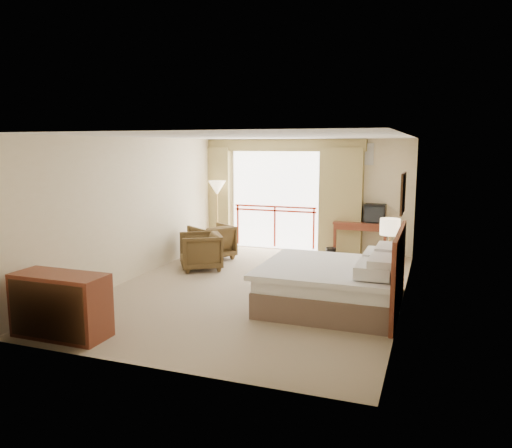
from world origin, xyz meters
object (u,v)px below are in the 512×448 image
at_px(armchair_far, 212,259).
at_px(nightstand, 388,273).
at_px(tv, 375,213).
at_px(side_table, 202,245).
at_px(bed, 335,284).
at_px(floor_lamp, 217,190).
at_px(table_lamp, 390,227).
at_px(desk, 362,229).
at_px(dresser, 61,305).
at_px(wastebasket, 331,254).
at_px(armchair_near, 201,269).

bearing_deg(armchair_far, nightstand, 105.92).
bearing_deg(tv, side_table, -144.27).
xyz_separation_m(bed, floor_lamp, (-3.64, 3.58, 1.07)).
bearing_deg(table_lamp, desk, 107.37).
bearing_deg(side_table, dresser, -88.06).
xyz_separation_m(desk, wastebasket, (-0.57, -0.71, -0.49)).
height_order(tv, wastebasket, tv).
height_order(nightstand, side_table, nightstand).
bearing_deg(bed, side_table, 147.43).
bearing_deg(bed, dresser, -142.47).
bearing_deg(wastebasket, armchair_far, -162.82).
xyz_separation_m(bed, tv, (0.15, 3.92, 0.64)).
bearing_deg(armchair_far, dresser, 34.79).
height_order(nightstand, wastebasket, nightstand).
height_order(bed, nightstand, bed).
bearing_deg(nightstand, tv, 104.31).
bearing_deg(armchair_far, side_table, 19.33).
bearing_deg(side_table, nightstand, -13.40).
distance_m(bed, dresser, 4.05).
distance_m(bed, side_table, 3.99).
relative_size(bed, tv, 4.55).
bearing_deg(tv, armchair_near, -134.25).
relative_size(desk, wastebasket, 4.43).
relative_size(wastebasket, armchair_far, 0.33).
distance_m(armchair_near, floor_lamp, 2.59).
relative_size(table_lamp, armchair_far, 0.71).
xyz_separation_m(desk, dresser, (-3.06, -6.45, -0.19)).
relative_size(bed, table_lamp, 3.48).
xyz_separation_m(tv, wastebasket, (-0.87, -0.65, -0.87)).
xyz_separation_m(table_lamp, dresser, (-3.92, -3.69, -0.70)).
relative_size(bed, floor_lamp, 1.26).
xyz_separation_m(armchair_far, floor_lamp, (-0.36, 1.10, 1.45)).
distance_m(table_lamp, wastebasket, 2.69).
bearing_deg(armchair_near, dresser, -34.14).
relative_size(nightstand, tv, 1.41).
height_order(tv, side_table, tv).
bearing_deg(armchair_near, table_lamp, 53.49).
height_order(desk, side_table, desk).
relative_size(nightstand, wastebasket, 2.37).
bearing_deg(armchair_far, wastebasket, 141.16).
bearing_deg(floor_lamp, armchair_near, -75.16).
xyz_separation_m(nightstand, armchair_near, (-3.80, 0.33, -0.33)).
height_order(desk, tv, tv).
height_order(bed, side_table, bed).
xyz_separation_m(floor_lamp, dresser, (0.43, -6.04, -1.02)).
relative_size(bed, armchair_near, 2.54).
xyz_separation_m(armchair_near, floor_lamp, (-0.55, 2.07, 1.45)).
distance_m(desk, floor_lamp, 3.61).
bearing_deg(tv, wastebasket, -134.29).
distance_m(table_lamp, armchair_far, 4.33).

